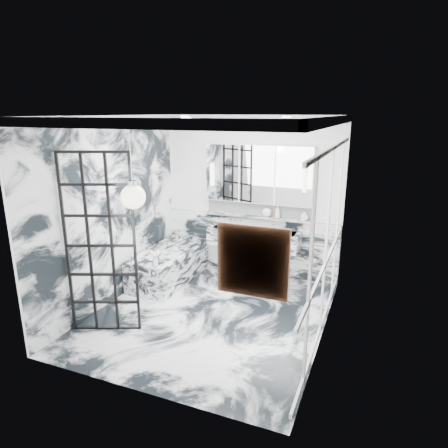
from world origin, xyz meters
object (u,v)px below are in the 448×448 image
at_px(crittall_door, 100,246).
at_px(mirror_cabinet, 258,174).
at_px(bathtub, 169,265).
at_px(trough_sink, 254,238).

xyz_separation_m(crittall_door, mirror_cabinet, (1.28, 2.61, 0.63)).
distance_m(crittall_door, bathtub, 2.00).
bearing_deg(mirror_cabinet, crittall_door, -116.16).
xyz_separation_m(trough_sink, bathtub, (-1.33, -0.66, -0.45)).
xyz_separation_m(crittall_door, bathtub, (-0.04, 1.78, -0.92)).
bearing_deg(crittall_door, trough_sink, 40.22).
bearing_deg(mirror_cabinet, bathtub, -147.94).
height_order(crittall_door, mirror_cabinet, crittall_door).
bearing_deg(bathtub, trough_sink, 26.48).
relative_size(trough_sink, mirror_cabinet, 0.84).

